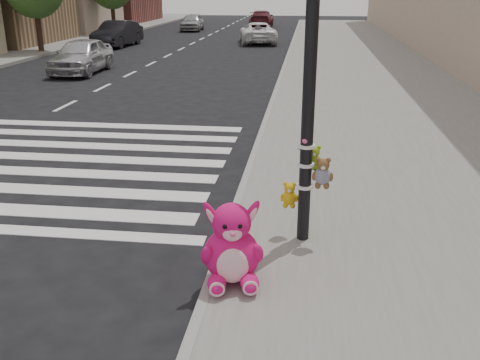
% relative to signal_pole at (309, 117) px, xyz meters
% --- Properties ---
extents(ground, '(120.00, 120.00, 0.00)m').
position_rel_signal_pole_xyz_m(ground, '(-2.62, -1.81, -1.81)').
color(ground, black).
rests_on(ground, ground).
extents(sidewalk_near, '(7.00, 80.00, 0.14)m').
position_rel_signal_pole_xyz_m(sidewalk_near, '(2.38, 8.19, -1.74)').
color(sidewalk_near, slate).
rests_on(sidewalk_near, ground).
extents(curb_edge, '(0.12, 80.00, 0.15)m').
position_rel_signal_pole_xyz_m(curb_edge, '(-1.07, 8.19, -1.74)').
color(curb_edge, gray).
rests_on(curb_edge, ground).
extents(signal_pole, '(0.69, 0.49, 4.00)m').
position_rel_signal_pole_xyz_m(signal_pole, '(0.00, 0.00, 0.00)').
color(signal_pole, black).
rests_on(signal_pole, sidewalk_near).
extents(pink_bunny, '(0.74, 0.84, 1.01)m').
position_rel_signal_pole_xyz_m(pink_bunny, '(-0.81, -1.24, -1.25)').
color(pink_bunny, '#E1136E').
rests_on(pink_bunny, sidewalk_near).
extents(red_teddy, '(0.16, 0.14, 0.19)m').
position_rel_signal_pole_xyz_m(red_teddy, '(-0.82, 0.15, -1.57)').
color(red_teddy, '#B42D12').
rests_on(red_teddy, sidewalk_near).
extents(car_silver_far, '(1.75, 4.10, 1.38)m').
position_rel_signal_pole_xyz_m(car_silver_far, '(-9.12, 14.29, -1.12)').
color(car_silver_far, silver).
rests_on(car_silver_far, ground).
extents(car_dark_far, '(1.82, 4.44, 1.43)m').
position_rel_signal_pole_xyz_m(car_dark_far, '(-11.04, 24.00, -1.09)').
color(car_dark_far, black).
rests_on(car_dark_far, ground).
extents(car_white_near, '(2.74, 4.74, 1.24)m').
position_rel_signal_pole_xyz_m(car_white_near, '(-3.19, 26.84, -1.19)').
color(car_white_near, white).
rests_on(car_white_near, ground).
extents(car_maroon_near, '(1.98, 4.67, 1.34)m').
position_rel_signal_pole_xyz_m(car_maroon_near, '(-4.15, 40.25, -1.14)').
color(car_maroon_near, '#551821').
rests_on(car_maroon_near, ground).
extents(car_silver_deep, '(1.79, 3.92, 1.30)m').
position_rel_signal_pole_xyz_m(car_silver_deep, '(-9.12, 35.61, -1.16)').
color(car_silver_deep, '#A0A0A5').
rests_on(car_silver_deep, ground).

